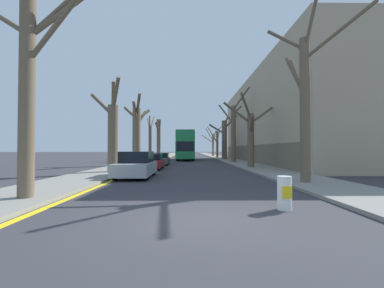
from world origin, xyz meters
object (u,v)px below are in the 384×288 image
at_px(street_tree_right_5, 213,142).
at_px(parked_car_0, 136,165).
at_px(street_tree_left_0, 29,72).
at_px(street_tree_right_0, 305,100).
at_px(street_tree_left_1, 113,133).
at_px(parked_car_2, 160,159).
at_px(street_tree_right_2, 233,131).
at_px(street_tree_right_4, 217,143).
at_px(street_tree_left_2, 137,132).
at_px(street_tree_left_4, 159,138).
at_px(street_tree_right_3, 224,138).
at_px(street_tree_right_1, 250,135).
at_px(traffic_bollard, 284,193).
at_px(parked_car_1, 152,162).
at_px(double_decker_bus, 186,144).
at_px(street_tree_left_3, 150,140).

distance_m(street_tree_right_5, parked_car_0, 44.15).
xyz_separation_m(street_tree_left_0, street_tree_right_0, (10.49, 3.60, -0.18)).
relative_size(street_tree_left_0, street_tree_left_1, 1.38).
bearing_deg(parked_car_2, street_tree_right_2, 24.63).
relative_size(street_tree_left_1, street_tree_right_4, 1.03).
xyz_separation_m(street_tree_left_2, street_tree_left_4, (0.14, 17.88, 0.25)).
distance_m(street_tree_right_3, street_tree_right_5, 18.80).
bearing_deg(street_tree_right_1, street_tree_right_3, 89.39).
distance_m(street_tree_left_2, traffic_bollard, 21.27).
distance_m(street_tree_left_1, parked_car_1, 4.66).
xyz_separation_m(double_decker_bus, parked_car_1, (-2.56, -18.10, -1.81)).
height_order(street_tree_right_3, street_tree_right_4, street_tree_right_3).
relative_size(street_tree_left_4, street_tree_right_1, 1.09).
bearing_deg(parked_car_1, street_tree_left_1, -121.32).
bearing_deg(traffic_bollard, parked_car_2, 105.79).
xyz_separation_m(street_tree_right_2, double_decker_bus, (-5.85, 8.52, -1.45)).
bearing_deg(parked_car_2, double_decker_bus, 78.32).
bearing_deg(street_tree_right_5, street_tree_right_4, -90.99).
bearing_deg(street_tree_left_3, street_tree_right_1, -52.13).
xyz_separation_m(street_tree_left_1, double_decker_bus, (4.71, 21.64, -0.31)).
bearing_deg(street_tree_left_1, street_tree_left_2, 91.09).
relative_size(street_tree_left_2, double_decker_bus, 0.66).
height_order(street_tree_right_3, parked_car_0, street_tree_right_3).
relative_size(street_tree_right_5, parked_car_2, 1.77).
bearing_deg(parked_car_0, double_decker_bus, 83.97).
xyz_separation_m(street_tree_left_2, street_tree_right_5, (10.88, 31.78, -0.19)).
distance_m(street_tree_left_4, street_tree_right_4, 11.53).
distance_m(street_tree_left_2, double_decker_bus, 13.70).
distance_m(street_tree_right_2, parked_car_2, 9.80).
height_order(street_tree_left_3, parked_car_1, street_tree_left_3).
bearing_deg(street_tree_left_0, parked_car_0, 73.25).
xyz_separation_m(street_tree_left_2, street_tree_left_3, (-0.01, 9.27, -0.46)).
bearing_deg(double_decker_bus, parked_car_1, -98.04).
xyz_separation_m(street_tree_right_4, parked_car_0, (-8.39, -33.86, -2.08)).
distance_m(street_tree_right_1, street_tree_right_2, 8.76).
bearing_deg(street_tree_left_1, parked_car_1, 58.68).
xyz_separation_m(street_tree_left_4, parked_car_1, (2.18, -23.21, -3.04)).
xyz_separation_m(street_tree_left_2, parked_car_1, (2.32, -5.33, -2.79)).
height_order(street_tree_left_1, double_decker_bus, street_tree_left_1).
distance_m(street_tree_left_1, traffic_bollard, 13.37).
bearing_deg(street_tree_left_2, parked_car_0, -78.54).
height_order(street_tree_left_2, street_tree_right_4, street_tree_left_2).
height_order(street_tree_left_3, parked_car_2, street_tree_left_3).
distance_m(street_tree_right_0, parked_car_1, 12.98).
xyz_separation_m(street_tree_left_1, street_tree_right_3, (10.68, 21.85, 0.62)).
height_order(street_tree_left_3, street_tree_right_4, street_tree_left_3).
distance_m(street_tree_left_0, street_tree_right_2, 24.77).
xyz_separation_m(street_tree_left_2, parked_car_2, (2.32, 0.39, -2.79)).
distance_m(street_tree_left_1, street_tree_right_3, 24.33).
bearing_deg(street_tree_right_2, traffic_bollard, -96.67).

